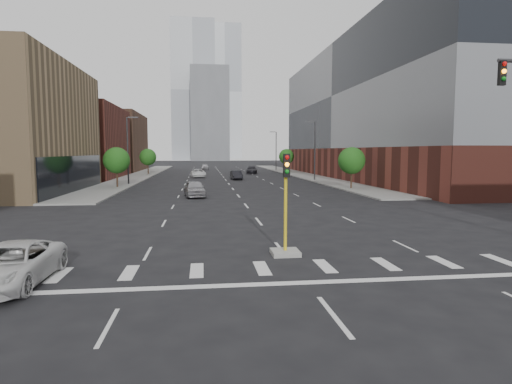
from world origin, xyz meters
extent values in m
plane|color=black|center=(0.00, 0.00, 0.00)|extent=(400.00, 400.00, 0.00)
cube|color=gray|center=(-15.00, 74.00, 0.07)|extent=(5.00, 92.00, 0.15)
cube|color=gray|center=(15.00, 74.00, 0.07)|extent=(5.00, 92.00, 0.15)
cube|color=brown|center=(-27.50, 66.00, 6.00)|extent=(20.00, 22.00, 12.00)
cube|color=brown|center=(-27.50, 92.00, 6.50)|extent=(20.00, 24.00, 13.00)
cube|color=brown|center=(29.50, 60.00, 2.50)|extent=(24.00, 70.00, 5.00)
cube|color=slate|center=(29.50, 60.00, 13.50)|extent=(24.00, 70.00, 17.00)
cube|color=#B2B7BC|center=(-8.00, 220.00, 35.00)|extent=(22.00, 22.00, 70.00)
cube|color=#B2B7BC|center=(10.00, 260.00, 40.00)|extent=(20.00, 20.00, 80.00)
cube|color=slate|center=(0.00, 200.00, 22.00)|extent=(18.00, 18.00, 44.00)
cube|color=#999993|center=(0.00, 9.00, 0.10)|extent=(1.20, 1.20, 0.20)
cylinder|color=gold|center=(0.00, 9.00, 1.80)|extent=(0.14, 0.14, 3.20)
cube|color=black|center=(0.00, 8.82, 3.90)|extent=(0.28, 0.18, 1.00)
sphere|color=red|center=(0.00, 8.72, 4.25)|extent=(0.18, 0.18, 0.18)
sphere|color=orange|center=(0.00, 8.72, 3.95)|extent=(0.18, 0.18, 0.18)
sphere|color=#0C7F19|center=(0.00, 8.72, 3.65)|extent=(0.18, 0.18, 0.18)
cube|color=black|center=(8.70, 7.50, 7.70)|extent=(0.28, 0.18, 1.00)
sphere|color=red|center=(8.70, 7.38, 8.05)|extent=(0.18, 0.18, 0.18)
sphere|color=orange|center=(8.70, 7.38, 7.75)|extent=(0.18, 0.18, 0.18)
sphere|color=#0C7F19|center=(8.70, 7.38, 7.45)|extent=(0.18, 0.18, 0.18)
cylinder|color=#2D2D30|center=(13.50, 55.00, 4.50)|extent=(0.20, 0.20, 9.00)
cube|color=#2D2D30|center=(12.70, 55.00, 9.00)|extent=(1.40, 0.22, 0.15)
cylinder|color=#2D2D30|center=(13.50, 90.00, 4.50)|extent=(0.20, 0.20, 9.00)
cube|color=#2D2D30|center=(12.70, 90.00, 9.00)|extent=(1.40, 0.22, 0.15)
cylinder|color=#2D2D30|center=(-13.50, 50.00, 4.50)|extent=(0.20, 0.20, 9.00)
cube|color=#2D2D30|center=(-12.70, 50.00, 9.00)|extent=(1.40, 0.22, 0.15)
cylinder|color=#382619|center=(-14.00, 45.00, 1.02)|extent=(0.20, 0.20, 1.75)
sphere|color=#204D14|center=(-14.00, 45.00, 3.40)|extent=(3.20, 3.20, 3.20)
cylinder|color=#382619|center=(-14.00, 75.00, 1.02)|extent=(0.20, 0.20, 1.75)
sphere|color=#204D14|center=(-14.00, 75.00, 3.40)|extent=(3.20, 3.20, 3.20)
cylinder|color=#382619|center=(14.00, 40.00, 1.02)|extent=(0.20, 0.20, 1.75)
sphere|color=#204D14|center=(14.00, 40.00, 3.40)|extent=(3.20, 3.20, 3.20)
cylinder|color=#382619|center=(14.00, 80.00, 1.02)|extent=(0.20, 0.20, 1.75)
sphere|color=#204D14|center=(14.00, 80.00, 3.40)|extent=(3.20, 3.20, 3.20)
imported|color=#9D9CA1|center=(-4.37, 33.57, 0.81)|extent=(2.43, 4.94, 1.62)
imported|color=black|center=(1.72, 58.72, 0.72)|extent=(1.83, 4.48, 1.44)
imported|color=white|center=(-4.33, 65.50, 0.72)|extent=(2.69, 5.29, 1.43)
imported|color=black|center=(6.24, 76.29, 0.74)|extent=(2.82, 5.38, 1.49)
imported|color=#B5B4B9|center=(-3.03, 96.32, 0.72)|extent=(1.82, 4.29, 1.45)
imported|color=silver|center=(-10.00, 6.00, 0.70)|extent=(2.42, 5.06, 1.39)
camera|label=1|loc=(-3.52, -9.01, 4.50)|focal=30.00mm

